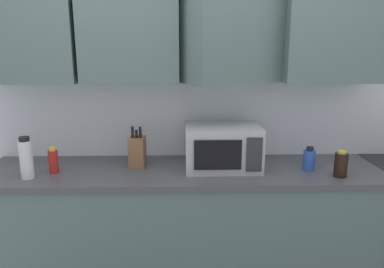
% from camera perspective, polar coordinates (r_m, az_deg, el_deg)
% --- Properties ---
extents(wall_back_with_cabinets, '(3.46, 0.57, 2.60)m').
position_cam_1_polar(wall_back_with_cabinets, '(2.52, -1.66, 11.12)').
color(wall_back_with_cabinets, white).
rests_on(wall_back_with_cabinets, ground_plane).
extents(counter_run, '(2.59, 0.63, 0.90)m').
position_cam_1_polar(counter_run, '(2.61, -1.50, -14.72)').
color(counter_run, slate).
rests_on(counter_run, ground_plane).
extents(microwave, '(0.48, 0.37, 0.28)m').
position_cam_1_polar(microwave, '(2.42, 4.73, -1.98)').
color(microwave, '#B7B7BC').
rests_on(microwave, counter_run).
extents(knife_block, '(0.11, 0.13, 0.27)m').
position_cam_1_polar(knife_block, '(2.46, -8.42, -2.68)').
color(knife_block, brown).
rests_on(knife_block, counter_run).
extents(bottle_soy_dark, '(0.08, 0.08, 0.16)m').
position_cam_1_polar(bottle_soy_dark, '(2.44, 21.95, -4.38)').
color(bottle_soy_dark, black).
rests_on(bottle_soy_dark, counter_run).
extents(bottle_white_jar, '(0.08, 0.08, 0.26)m').
position_cam_1_polar(bottle_white_jar, '(2.43, -24.17, -3.45)').
color(bottle_white_jar, white).
rests_on(bottle_white_jar, counter_run).
extents(bottle_red_sauce, '(0.06, 0.06, 0.17)m').
position_cam_1_polar(bottle_red_sauce, '(2.48, -20.56, -3.92)').
color(bottle_red_sauce, red).
rests_on(bottle_red_sauce, counter_run).
extents(bottle_blue_cleaner, '(0.08, 0.08, 0.15)m').
position_cam_1_polar(bottle_blue_cleaner, '(2.50, 17.60, -3.77)').
color(bottle_blue_cleaner, '#2D56B7').
rests_on(bottle_blue_cleaner, counter_run).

